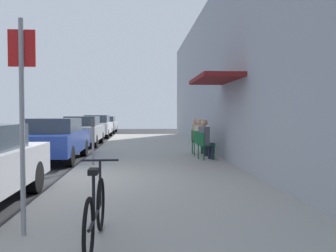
{
  "coord_description": "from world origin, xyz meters",
  "views": [
    {
      "loc": [
        1.81,
        -8.18,
        1.58
      ],
      "look_at": [
        2.8,
        4.55,
        1.16
      ],
      "focal_mm": 38.32,
      "sensor_mm": 36.0,
      "label": 1
    }
  ],
  "objects_px": {
    "cafe_chair_2": "(195,140)",
    "seated_patron_1": "(201,136)",
    "cafe_chair_0": "(204,144)",
    "bicycle_0": "(96,213)",
    "seated_patron_0": "(206,138)",
    "parked_car_1": "(54,139)",
    "seated_patron_2": "(197,135)",
    "parking_meter": "(93,138)",
    "parked_car_4": "(105,124)",
    "street_sign": "(22,109)",
    "parked_car_2": "(82,130)",
    "parked_car_3": "(97,126)",
    "cafe_chair_1": "(199,142)"
  },
  "relations": [
    {
      "from": "bicycle_0",
      "to": "parked_car_1",
      "type": "bearing_deg",
      "value": 106.22
    },
    {
      "from": "bicycle_0",
      "to": "seated_patron_1",
      "type": "bearing_deg",
      "value": 72.58
    },
    {
      "from": "parked_car_2",
      "to": "seated_patron_0",
      "type": "distance_m",
      "value": 8.5
    },
    {
      "from": "parked_car_3",
      "to": "cafe_chair_1",
      "type": "relative_size",
      "value": 5.06
    },
    {
      "from": "seated_patron_2",
      "to": "street_sign",
      "type": "bearing_deg",
      "value": -111.85
    },
    {
      "from": "seated_patron_2",
      "to": "parking_meter",
      "type": "bearing_deg",
      "value": -141.53
    },
    {
      "from": "parked_car_2",
      "to": "seated_patron_2",
      "type": "height_order",
      "value": "parked_car_2"
    },
    {
      "from": "bicycle_0",
      "to": "seated_patron_0",
      "type": "bearing_deg",
      "value": 70.49
    },
    {
      "from": "parked_car_1",
      "to": "seated_patron_0",
      "type": "distance_m",
      "value": 5.09
    },
    {
      "from": "street_sign",
      "to": "cafe_chair_2",
      "type": "height_order",
      "value": "street_sign"
    },
    {
      "from": "seated_patron_1",
      "to": "parking_meter",
      "type": "bearing_deg",
      "value": -151.26
    },
    {
      "from": "parked_car_4",
      "to": "cafe_chair_1",
      "type": "bearing_deg",
      "value": -74.45
    },
    {
      "from": "cafe_chair_2",
      "to": "seated_patron_2",
      "type": "distance_m",
      "value": 0.2
    },
    {
      "from": "street_sign",
      "to": "seated_patron_0",
      "type": "bearing_deg",
      "value": 63.22
    },
    {
      "from": "parking_meter",
      "to": "cafe_chair_1",
      "type": "bearing_deg",
      "value": 29.0
    },
    {
      "from": "parked_car_3",
      "to": "street_sign",
      "type": "height_order",
      "value": "street_sign"
    },
    {
      "from": "bicycle_0",
      "to": "parked_car_4",
      "type": "bearing_deg",
      "value": 95.28
    },
    {
      "from": "parking_meter",
      "to": "cafe_chair_0",
      "type": "bearing_deg",
      "value": 15.32
    },
    {
      "from": "parking_meter",
      "to": "seated_patron_2",
      "type": "xyz_separation_m",
      "value": [
        3.46,
        2.75,
        -0.07
      ]
    },
    {
      "from": "parked_car_3",
      "to": "cafe_chair_0",
      "type": "xyz_separation_m",
      "value": [
        4.95,
        -13.09,
        -0.15
      ]
    },
    {
      "from": "parked_car_2",
      "to": "seated_patron_1",
      "type": "distance_m",
      "value": 7.76
    },
    {
      "from": "parked_car_4",
      "to": "cafe_chair_1",
      "type": "relative_size",
      "value": 5.06
    },
    {
      "from": "parked_car_1",
      "to": "cafe_chair_2",
      "type": "height_order",
      "value": "parked_car_1"
    },
    {
      "from": "cafe_chair_0",
      "to": "seated_patron_0",
      "type": "bearing_deg",
      "value": 18.37
    },
    {
      "from": "parked_car_4",
      "to": "cafe_chair_2",
      "type": "height_order",
      "value": "parked_car_4"
    },
    {
      "from": "parked_car_2",
      "to": "cafe_chair_1",
      "type": "bearing_deg",
      "value": -50.19
    },
    {
      "from": "cafe_chair_0",
      "to": "cafe_chair_2",
      "type": "distance_m",
      "value": 1.83
    },
    {
      "from": "cafe_chair_2",
      "to": "parked_car_1",
      "type": "bearing_deg",
      "value": -170.0
    },
    {
      "from": "parked_car_2",
      "to": "street_sign",
      "type": "distance_m",
      "value": 13.93
    },
    {
      "from": "parked_car_4",
      "to": "bicycle_0",
      "type": "bearing_deg",
      "value": -84.72
    },
    {
      "from": "cafe_chair_0",
      "to": "bicycle_0",
      "type": "bearing_deg",
      "value": -109.16
    },
    {
      "from": "cafe_chair_0",
      "to": "seated_patron_0",
      "type": "relative_size",
      "value": 0.67
    },
    {
      "from": "cafe_chair_0",
      "to": "parked_car_3",
      "type": "bearing_deg",
      "value": 110.72
    },
    {
      "from": "parking_meter",
      "to": "seated_patron_1",
      "type": "height_order",
      "value": "parking_meter"
    },
    {
      "from": "cafe_chair_1",
      "to": "seated_patron_2",
      "type": "height_order",
      "value": "seated_patron_2"
    },
    {
      "from": "street_sign",
      "to": "seated_patron_1",
      "type": "bearing_deg",
      "value": 66.05
    },
    {
      "from": "parked_car_2",
      "to": "cafe_chair_2",
      "type": "height_order",
      "value": "parked_car_2"
    },
    {
      "from": "parked_car_3",
      "to": "cafe_chair_2",
      "type": "relative_size",
      "value": 5.06
    },
    {
      "from": "parked_car_1",
      "to": "seated_patron_0",
      "type": "height_order",
      "value": "parked_car_1"
    },
    {
      "from": "cafe_chair_1",
      "to": "bicycle_0",
      "type": "bearing_deg",
      "value": -107.08
    },
    {
      "from": "cafe_chair_0",
      "to": "seated_patron_2",
      "type": "height_order",
      "value": "seated_patron_2"
    },
    {
      "from": "seated_patron_2",
      "to": "bicycle_0",
      "type": "bearing_deg",
      "value": -105.89
    },
    {
      "from": "parking_meter",
      "to": "seated_patron_0",
      "type": "height_order",
      "value": "parking_meter"
    },
    {
      "from": "parked_car_1",
      "to": "parked_car_3",
      "type": "distance_m",
      "value": 12.13
    },
    {
      "from": "parked_car_2",
      "to": "cafe_chair_2",
      "type": "relative_size",
      "value": 5.06
    },
    {
      "from": "parked_car_4",
      "to": "seated_patron_0",
      "type": "bearing_deg",
      "value": -75.02
    },
    {
      "from": "parked_car_4",
      "to": "street_sign",
      "type": "bearing_deg",
      "value": -86.66
    },
    {
      "from": "cafe_chair_2",
      "to": "seated_patron_1",
      "type": "bearing_deg",
      "value": -86.05
    },
    {
      "from": "seated_patron_0",
      "to": "cafe_chair_1",
      "type": "height_order",
      "value": "seated_patron_0"
    },
    {
      "from": "parked_car_1",
      "to": "street_sign",
      "type": "height_order",
      "value": "street_sign"
    }
  ]
}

